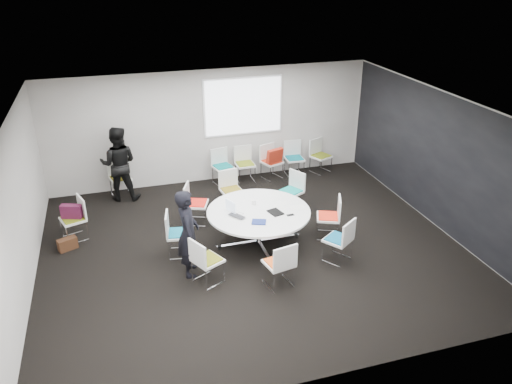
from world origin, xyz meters
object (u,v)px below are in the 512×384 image
object	(u,v)px
chair_back_a	(223,173)
maroon_bag	(71,211)
conference_table	(259,220)
laptop	(238,215)
chair_ring_g	(279,272)
person_main	(188,233)
chair_back_b	(245,170)
person_back	(119,164)
chair_back_c	(271,168)
chair_ring_d	(197,211)
chair_spare_left	(75,226)
chair_ring_a	(328,224)
chair_ring_h	(338,248)
brown_bag	(68,244)
cup	(254,202)
chair_ring_c	(232,197)
chair_ring_b	(291,198)
chair_back_e	(320,162)
chair_person_back	(121,185)
chair_ring_e	(179,242)
chair_back_d	(294,165)
chair_ring_f	(207,269)

from	to	relation	value
chair_back_a	maroon_bag	bearing A→B (deg)	13.80
conference_table	laptop	distance (m)	0.49
chair_ring_g	person_main	xyz separation A→B (m)	(-1.40, 0.83, 0.54)
chair_back_b	person_back	distance (m)	3.12
chair_back_c	laptop	distance (m)	3.55
chair_ring_d	chair_spare_left	bearing A→B (deg)	-70.05
chair_ring_d	chair_spare_left	size ratio (longest dim) A/B	1.00
chair_back_b	chair_back_c	world-z (taller)	same
chair_ring_a	chair_ring_h	world-z (taller)	same
chair_ring_g	chair_back_b	world-z (taller)	same
chair_spare_left	maroon_bag	world-z (taller)	chair_spare_left
laptop	brown_bag	size ratio (longest dim) A/B	0.94
person_main	cup	xyz separation A→B (m)	(1.47, 0.90, -0.04)
chair_ring_c	laptop	bearing A→B (deg)	72.90
chair_ring_b	laptop	xyz separation A→B (m)	(-1.56, -1.28, 0.47)
chair_back_a	laptop	xyz separation A→B (m)	(-0.43, -3.12, 0.47)
conference_table	chair_back_e	distance (m)	3.99
person_main	chair_back_a	bearing A→B (deg)	-14.66
laptop	chair_ring_d	bearing A→B (deg)	-10.43
chair_back_e	chair_person_back	bearing A→B (deg)	-24.08
chair_ring_b	person_main	world-z (taller)	person_main
conference_table	chair_ring_e	xyz separation A→B (m)	(-1.57, 0.05, -0.24)
chair_ring_h	person_back	world-z (taller)	person_back
chair_back_d	chair_ring_h	bearing A→B (deg)	83.87
chair_ring_d	chair_back_e	bearing A→B (deg)	137.09
chair_ring_c	person_back	world-z (taller)	person_back
chair_spare_left	brown_bag	world-z (taller)	chair_spare_left
chair_ring_h	chair_spare_left	xyz separation A→B (m)	(-4.72, 2.26, 0.00)
chair_ring_e	chair_person_back	size ratio (longest dim) A/B	1.00
chair_ring_a	chair_spare_left	distance (m)	5.11
chair_back_c	chair_back_e	xyz separation A→B (m)	(1.36, 0.01, 0.00)
laptop	maroon_bag	xyz separation A→B (m)	(-3.07, 1.33, -0.12)
chair_ring_f	maroon_bag	bearing A→B (deg)	-161.12
chair_ring_e	chair_ring_g	world-z (taller)	same
chair_back_b	chair_person_back	xyz separation A→B (m)	(-3.06, -0.00, 0.00)
chair_back_e	maroon_bag	distance (m)	6.38
conference_table	chair_ring_d	world-z (taller)	chair_ring_d
chair_ring_f	person_main	world-z (taller)	person_main
chair_back_d	laptop	xyz separation A→B (m)	(-2.33, -3.14, 0.47)
chair_back_a	chair_back_b	distance (m)	0.58
person_main	cup	distance (m)	1.72
chair_ring_a	chair_ring_e	xyz separation A→B (m)	(-3.00, 0.20, 0.00)
chair_ring_h	maroon_bag	distance (m)	5.26
chair_ring_b	chair_back_d	size ratio (longest dim) A/B	1.00
chair_ring_h	chair_ring_d	bearing A→B (deg)	100.18
chair_back_d	laptop	bearing A→B (deg)	56.55
chair_ring_b	brown_bag	bearing A→B (deg)	65.88
chair_ring_d	chair_ring_e	size ratio (longest dim) A/B	1.00
person_back	chair_ring_b	bearing A→B (deg)	167.93
chair_ring_a	chair_back_c	bearing A→B (deg)	25.68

